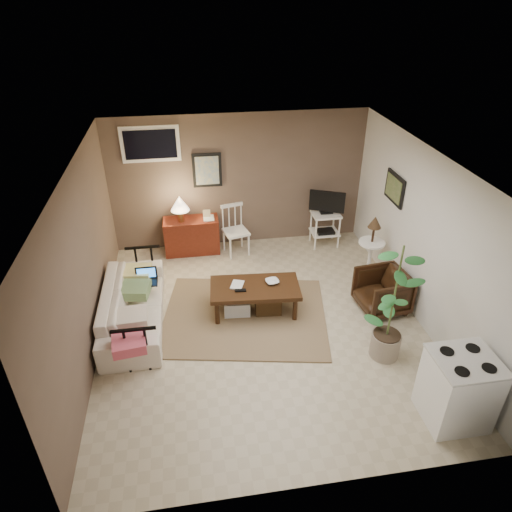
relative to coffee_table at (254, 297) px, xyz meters
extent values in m
plane|color=#C1B293|center=(0.07, -0.30, -0.27)|extent=(5.00, 5.00, 0.00)
cube|color=black|center=(-0.48, 2.17, 1.18)|extent=(0.50, 0.03, 0.60)
cube|color=black|center=(2.29, 0.75, 1.25)|extent=(0.03, 0.60, 0.45)
cube|color=white|center=(-1.38, 2.17, 1.68)|extent=(0.96, 0.03, 0.60)
cube|color=#856F4D|center=(-0.16, -0.08, -0.26)|extent=(2.66, 2.28, 0.02)
cube|color=#341A0E|center=(0.01, 0.00, 0.16)|extent=(1.33, 0.76, 0.06)
cylinder|color=#341A0E|center=(-0.57, -0.20, -0.07)|extent=(0.07, 0.07, 0.41)
cylinder|color=#341A0E|center=(0.55, -0.29, -0.07)|extent=(0.07, 0.07, 0.41)
cylinder|color=#341A0E|center=(-0.53, 0.29, -0.07)|extent=(0.07, 0.07, 0.41)
cylinder|color=#341A0E|center=(0.58, 0.20, -0.07)|extent=(0.07, 0.07, 0.41)
cube|color=black|center=(-0.21, -0.09, 0.21)|extent=(0.16, 0.07, 0.02)
cube|color=#433218|center=(0.20, -0.02, -0.12)|extent=(0.40, 0.35, 0.28)
cube|color=silver|center=(-0.26, 0.02, -0.14)|extent=(0.40, 0.35, 0.24)
imported|color=silver|center=(-1.73, 0.04, 0.13)|extent=(0.60, 2.04, 0.80)
cube|color=black|center=(-1.54, 0.33, 0.19)|extent=(0.31, 0.22, 0.02)
cube|color=black|center=(-1.54, 0.44, 0.30)|extent=(0.31, 0.02, 0.20)
cube|color=#3079D9|center=(-1.54, 0.43, 0.30)|extent=(0.26, 0.00, 0.16)
cube|color=maroon|center=(-0.83, 1.95, 0.05)|extent=(0.96, 0.43, 0.64)
cylinder|color=olive|center=(-0.99, 1.90, 0.48)|extent=(0.11, 0.11, 0.21)
cone|color=beige|center=(-0.99, 1.90, 0.71)|extent=(0.32, 0.32, 0.26)
cube|color=tan|center=(-0.54, 1.97, 0.45)|extent=(0.13, 0.02, 0.16)
cube|color=white|center=(-0.05, 1.77, 0.15)|extent=(0.49, 0.49, 0.04)
cylinder|color=white|center=(-0.18, 1.56, -0.07)|extent=(0.03, 0.03, 0.40)
cylinder|color=white|center=(0.15, 1.64, -0.07)|extent=(0.03, 0.03, 0.40)
cylinder|color=white|center=(-0.26, 1.90, -0.07)|extent=(0.03, 0.03, 0.40)
cylinder|color=white|center=(0.07, 1.98, -0.07)|extent=(0.03, 0.03, 0.40)
cube|color=white|center=(-0.10, 1.95, 0.59)|extent=(0.40, 0.13, 0.06)
cube|color=white|center=(1.60, 1.83, 0.35)|extent=(0.50, 0.41, 0.04)
cube|color=white|center=(1.60, 1.83, -0.02)|extent=(0.50, 0.41, 0.03)
cylinder|color=white|center=(1.38, 1.65, 0.05)|extent=(0.03, 0.03, 0.64)
cylinder|color=white|center=(1.82, 1.65, 0.05)|extent=(0.03, 0.03, 0.64)
cylinder|color=white|center=(1.38, 2.00, 0.05)|extent=(0.03, 0.03, 0.64)
cylinder|color=white|center=(1.82, 2.00, 0.05)|extent=(0.03, 0.03, 0.64)
cube|color=black|center=(1.60, 1.83, 0.39)|extent=(0.23, 0.13, 0.03)
cube|color=black|center=(1.60, 1.83, 0.60)|extent=(0.60, 0.31, 0.38)
cube|color=#F89160|center=(1.60, 1.83, 0.60)|extent=(0.50, 0.24, 0.31)
cube|color=black|center=(1.60, 1.78, 0.00)|extent=(0.32, 0.23, 0.09)
cylinder|color=white|center=(2.00, 0.63, -0.26)|extent=(0.29, 0.29, 0.03)
cylinder|color=white|center=(2.00, 0.63, 0.06)|extent=(0.06, 0.06, 0.63)
cylinder|color=white|center=(2.00, 0.63, 0.39)|extent=(0.42, 0.42, 0.03)
cylinder|color=black|center=(2.00, 0.63, 0.54)|extent=(0.04, 0.04, 0.27)
cone|color=#3D2A19|center=(2.00, 0.63, 0.75)|extent=(0.21, 0.21, 0.19)
imported|color=black|center=(1.88, -0.22, 0.07)|extent=(0.70, 0.74, 0.69)
cylinder|color=gray|center=(1.55, -1.17, -0.10)|extent=(0.38, 0.38, 0.34)
cylinder|color=#4C602D|center=(1.55, -1.17, 0.73)|extent=(0.03, 0.03, 1.31)
cube|color=white|center=(1.89, -2.24, 0.15)|extent=(0.65, 0.60, 0.84)
cube|color=silver|center=(1.89, -2.24, 0.58)|extent=(0.67, 0.62, 0.03)
cylinder|color=black|center=(1.75, -2.38, 0.60)|extent=(0.15, 0.15, 0.01)
cylinder|color=black|center=(2.04, -2.38, 0.60)|extent=(0.15, 0.15, 0.01)
cylinder|color=black|center=(1.75, -2.09, 0.60)|extent=(0.15, 0.15, 0.01)
cylinder|color=black|center=(2.04, -2.09, 0.60)|extent=(0.15, 0.15, 0.01)
imported|color=#341A0E|center=(0.27, 0.04, 0.28)|extent=(0.20, 0.08, 0.19)
imported|color=#341A0E|center=(-0.32, 0.09, 0.30)|extent=(0.17, 0.07, 0.23)
imported|color=#341A0E|center=(-0.61, 1.92, 0.50)|extent=(0.19, 0.02, 0.25)
camera|label=1|loc=(-0.82, -5.34, 3.95)|focal=32.00mm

